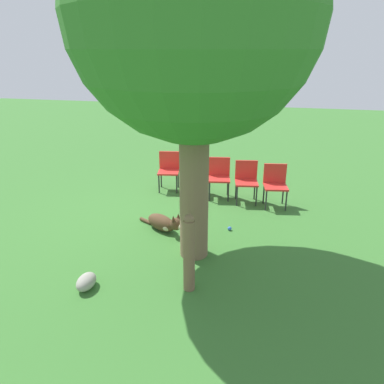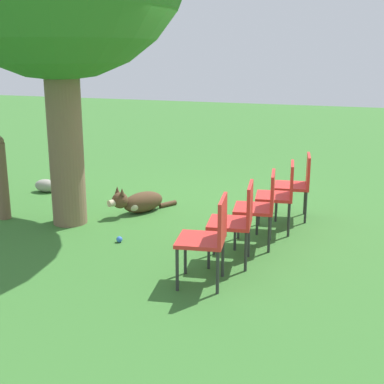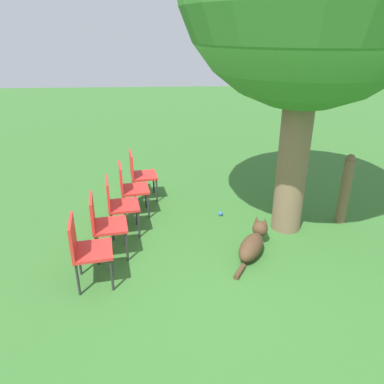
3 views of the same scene
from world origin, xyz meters
The scene contains 10 objects.
ground_plane centered at (0.00, 0.00, 0.00)m, with size 30.00×30.00×0.00m, color #38702D.
dog centered at (0.14, 0.16, 0.15)m, with size 0.62×0.96×0.40m.
fence_post centered at (1.64, 0.95, 0.54)m, with size 0.15×0.15×1.06m.
red_chair_0 centered at (-1.85, -0.33, 0.48)m, with size 0.49×0.50×0.82m.
red_chair_1 centered at (-1.74, 0.24, 0.48)m, with size 0.49×0.50×0.82m.
red_chair_2 centered at (-1.64, 0.81, 0.48)m, with size 0.49×0.50×0.82m.
red_chair_3 centered at (-1.53, 1.38, 0.48)m, with size 0.49×0.50×0.82m.
red_chair_4 centered at (-1.42, 1.94, 0.48)m, with size 0.49×0.50×0.82m.
tennis_ball centered at (-0.14, 1.24, 0.03)m, with size 0.07×0.07×0.07m.
garden_rock centered at (1.93, -0.35, 0.10)m, with size 0.35×0.22×0.19m.
Camera 2 is at (-2.81, 6.26, 2.08)m, focal length 50.00 mm.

